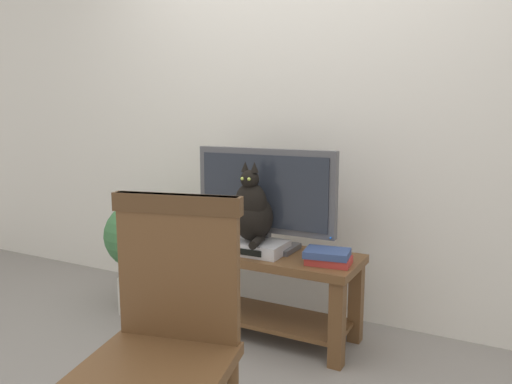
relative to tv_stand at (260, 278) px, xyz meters
name	(u,v)px	position (x,y,z in m)	size (l,w,h in m)	color
back_wall	(305,87)	(0.05, 0.50, 1.07)	(7.00, 0.12, 2.80)	silver
tv_stand	(260,278)	(0.00, 0.00, 0.00)	(1.11, 0.42, 0.49)	brown
tv	(265,196)	(0.00, 0.06, 0.46)	(0.83, 0.20, 0.56)	#4C4C51
media_box	(253,246)	(-0.02, -0.04, 0.19)	(0.36, 0.23, 0.07)	#BCBCC1
cat	(252,211)	(-0.02, -0.06, 0.39)	(0.21, 0.28, 0.44)	black
wooden_chair	(165,333)	(0.31, -1.23, 0.25)	(0.52, 0.52, 0.99)	brown
book_stack	(328,257)	(0.41, -0.05, 0.19)	(0.25, 0.19, 0.07)	#B2332D
potted_plant	(138,247)	(-0.82, -0.07, 0.09)	(0.41, 0.41, 0.70)	beige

